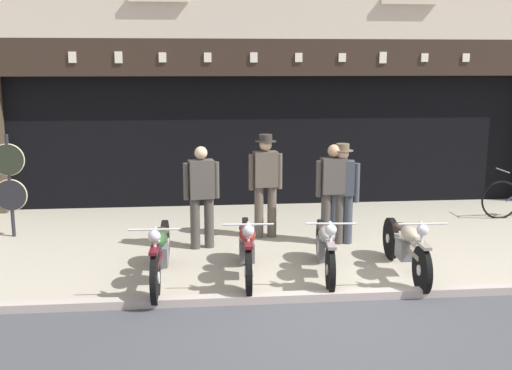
# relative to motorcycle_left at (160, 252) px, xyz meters

# --- Properties ---
(ground) EXTENTS (23.30, 22.00, 0.18)m
(ground) POSITION_rel_motorcycle_left_xyz_m (2.03, -1.84, -0.47)
(ground) COLOR #A59D89
(shop_facade) EXTENTS (11.60, 4.42, 6.28)m
(shop_facade) POSITION_rel_motorcycle_left_xyz_m (2.03, 6.16, 1.28)
(shop_facade) COLOR black
(shop_facade) RESTS_ON ground
(motorcycle_left) EXTENTS (0.62, 2.11, 0.92)m
(motorcycle_left) POSITION_rel_motorcycle_left_xyz_m (0.00, 0.00, 0.00)
(motorcycle_left) COLOR black
(motorcycle_left) RESTS_ON ground
(motorcycle_center_left) EXTENTS (0.62, 2.02, 0.92)m
(motorcycle_center_left) POSITION_rel_motorcycle_left_xyz_m (1.14, 0.08, 0.00)
(motorcycle_center_left) COLOR black
(motorcycle_center_left) RESTS_ON ground
(motorcycle_center) EXTENTS (0.62, 1.91, 0.90)m
(motorcycle_center) POSITION_rel_motorcycle_left_xyz_m (2.20, 0.07, -0.01)
(motorcycle_center) COLOR black
(motorcycle_center) RESTS_ON ground
(motorcycle_center_right) EXTENTS (0.62, 2.03, 0.90)m
(motorcycle_center_right) POSITION_rel_motorcycle_left_xyz_m (3.30, 0.01, -0.01)
(motorcycle_center_right) COLOR black
(motorcycle_center_right) RESTS_ON ground
(salesman_left) EXTENTS (0.55, 0.28, 1.60)m
(salesman_left) POSITION_rel_motorcycle_left_xyz_m (0.56, 1.54, 0.45)
(salesman_left) COLOR #47423D
(salesman_left) RESTS_ON ground
(shopkeeper_center) EXTENTS (0.56, 0.34, 1.71)m
(shopkeeper_center) POSITION_rel_motorcycle_left_xyz_m (1.61, 2.05, 0.53)
(shopkeeper_center) COLOR brown
(shopkeeper_center) RESTS_ON ground
(salesman_right) EXTENTS (0.56, 0.26, 1.60)m
(salesman_right) POSITION_rel_motorcycle_left_xyz_m (2.63, 1.56, 0.46)
(salesman_right) COLOR #47423D
(salesman_right) RESTS_ON ground
(assistant_far_right) EXTENTS (0.55, 0.33, 1.61)m
(assistant_far_right) POSITION_rel_motorcycle_left_xyz_m (2.77, 1.58, 0.46)
(assistant_far_right) COLOR #3D424C
(assistant_far_right) RESTS_ON ground
(tyre_sign_pole) EXTENTS (0.54, 0.06, 1.71)m
(tyre_sign_pole) POSITION_rel_motorcycle_left_xyz_m (-2.57, 2.49, 0.55)
(tyre_sign_pole) COLOR #232328
(tyre_sign_pole) RESTS_ON ground
(advert_board_near) EXTENTS (0.76, 0.03, 1.02)m
(advert_board_near) POSITION_rel_motorcycle_left_xyz_m (5.04, 4.55, 1.37)
(advert_board_near) COLOR beige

